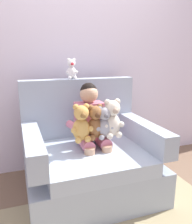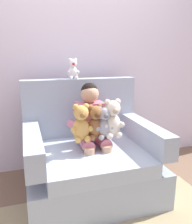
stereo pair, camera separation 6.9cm
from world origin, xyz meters
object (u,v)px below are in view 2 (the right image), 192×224
Objects in this scene: seated_child at (92,123)px; plush_white_on_backrest at (73,69)px; plush_grey at (104,123)px; plush_brown at (95,123)px; plush_cream at (112,120)px; armchair at (90,159)px; plush_honey at (81,124)px.

plush_white_on_backrest is (-0.10, 0.32, 0.48)m from seated_child.
plush_white_on_backrest reaches higher than plush_grey.
plush_brown is at bearing -88.65° from seated_child.
plush_cream is (0.15, -0.13, 0.06)m from seated_child.
seated_child reaches higher than plush_brown.
seated_child is 0.58m from plush_white_on_backrest.
seated_child is 2.37× the size of plush_cream.
plush_cream is 1.12× the size of plush_brown.
plush_white_on_backrest is (-0.17, 0.46, 0.44)m from plush_grey.
seated_child is 2.78× the size of plush_grey.
plush_grey is 1.45× the size of plush_white_on_backrest.
plush_white_on_backrest reaches higher than armchair.
seated_child is 0.14m from plush_brown.
plush_grey is at bearing -7.80° from plush_brown.
plush_grey is 0.09m from plush_cream.
plush_honey is at bearing -170.89° from plush_cream.
plush_cream is at bearing -0.28° from plush_brown.
plush_cream is at bearing -12.39° from plush_grey.
plush_white_on_backrest is (-0.07, 0.35, 0.82)m from armchair.
plush_white_on_backrest is (0.04, 0.47, 0.43)m from plush_honey.
plush_honey is (-0.29, -0.01, -0.01)m from plush_cream.
plush_cream is 0.67m from plush_white_on_backrest.
armchair is at bearing 57.19° from plush_honey.
seated_child is at bearing -69.01° from plush_white_on_backrest.
plush_cream is at bearing -37.01° from seated_child.
armchair is 0.89m from plush_white_on_backrest.
plush_honey is 1.60× the size of plush_white_on_backrest.
armchair is 3.93× the size of plush_grey.
plush_grey is (0.07, -0.14, 0.04)m from seated_child.
plush_brown reaches higher than plush_grey.
plush_brown is 0.63m from plush_white_on_backrest.
plush_white_on_backrest is at bearing 91.49° from plush_grey.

